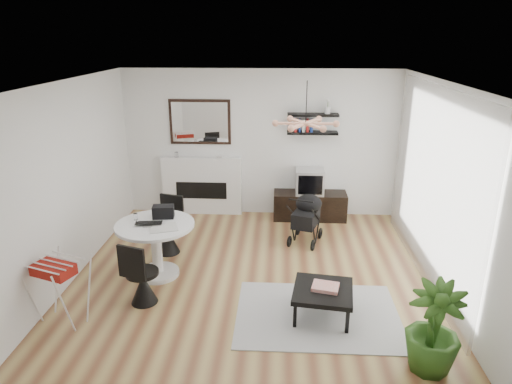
# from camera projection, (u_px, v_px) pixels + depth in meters

# --- Properties ---
(floor) EXTENTS (5.00, 5.00, 0.00)m
(floor) POSITION_uv_depth(u_px,v_px,m) (252.00, 277.00, 6.47)
(floor) COLOR brown
(floor) RESTS_ON ground
(ceiling) EXTENTS (5.00, 5.00, 0.00)m
(ceiling) POSITION_uv_depth(u_px,v_px,m) (251.00, 83.00, 5.58)
(ceiling) COLOR white
(ceiling) RESTS_ON wall_back
(wall_back) EXTENTS (5.00, 0.00, 5.00)m
(wall_back) POSITION_uv_depth(u_px,v_px,m) (260.00, 144.00, 8.38)
(wall_back) COLOR white
(wall_back) RESTS_ON floor
(wall_left) EXTENTS (0.00, 5.00, 5.00)m
(wall_left) POSITION_uv_depth(u_px,v_px,m) (67.00, 184.00, 6.16)
(wall_left) COLOR white
(wall_left) RESTS_ON floor
(wall_right) EXTENTS (0.00, 5.00, 5.00)m
(wall_right) POSITION_uv_depth(u_px,v_px,m) (444.00, 191.00, 5.89)
(wall_right) COLOR white
(wall_right) RESTS_ON floor
(sheer_curtain) EXTENTS (0.04, 3.60, 2.60)m
(sheer_curtain) POSITION_uv_depth(u_px,v_px,m) (432.00, 186.00, 6.09)
(sheer_curtain) COLOR white
(sheer_curtain) RESTS_ON wall_right
(fireplace) EXTENTS (1.50, 0.17, 2.16)m
(fireplace) POSITION_uv_depth(u_px,v_px,m) (202.00, 179.00, 8.59)
(fireplace) COLOR white
(fireplace) RESTS_ON floor
(shelf_lower) EXTENTS (0.90, 0.25, 0.04)m
(shelf_lower) POSITION_uv_depth(u_px,v_px,m) (312.00, 133.00, 8.13)
(shelf_lower) COLOR black
(shelf_lower) RESTS_ON wall_back
(shelf_upper) EXTENTS (0.90, 0.25, 0.04)m
(shelf_upper) POSITION_uv_depth(u_px,v_px,m) (313.00, 115.00, 8.02)
(shelf_upper) COLOR black
(shelf_upper) RESTS_ON wall_back
(pendant_lamp) EXTENTS (0.90, 0.90, 0.10)m
(pendant_lamp) POSITION_uv_depth(u_px,v_px,m) (306.00, 124.00, 6.01)
(pendant_lamp) COLOR tan
(pendant_lamp) RESTS_ON ceiling
(tv_console) EXTENTS (1.33, 0.47, 0.50)m
(tv_console) POSITION_uv_depth(u_px,v_px,m) (310.00, 206.00, 8.46)
(tv_console) COLOR black
(tv_console) RESTS_ON floor
(crt_tv) EXTENTS (0.51, 0.44, 0.44)m
(crt_tv) POSITION_uv_depth(u_px,v_px,m) (310.00, 181.00, 8.31)
(crt_tv) COLOR silver
(crt_tv) RESTS_ON tv_console
(dining_table) EXTENTS (1.09, 1.09, 0.80)m
(dining_table) POSITION_uv_depth(u_px,v_px,m) (156.00, 242.00, 6.36)
(dining_table) COLOR white
(dining_table) RESTS_ON floor
(laptop) EXTENTS (0.39, 0.28, 0.03)m
(laptop) POSITION_uv_depth(u_px,v_px,m) (148.00, 225.00, 6.19)
(laptop) COLOR black
(laptop) RESTS_ON dining_table
(black_bag) EXTENTS (0.31, 0.21, 0.18)m
(black_bag) POSITION_uv_depth(u_px,v_px,m) (163.00, 212.00, 6.46)
(black_bag) COLOR black
(black_bag) RESTS_ON dining_table
(newspaper) EXTENTS (0.45, 0.41, 0.01)m
(newspaper) POSITION_uv_depth(u_px,v_px,m) (163.00, 228.00, 6.13)
(newspaper) COLOR white
(newspaper) RESTS_ON dining_table
(drinking_glass) EXTENTS (0.06, 0.06, 0.10)m
(drinking_glass) POSITION_uv_depth(u_px,v_px,m) (136.00, 217.00, 6.39)
(drinking_glass) COLOR white
(drinking_glass) RESTS_ON dining_table
(chair_far) EXTENTS (0.46, 0.47, 0.90)m
(chair_far) POSITION_uv_depth(u_px,v_px,m) (168.00, 235.00, 7.13)
(chair_far) COLOR black
(chair_far) RESTS_ON floor
(chair_near) EXTENTS (0.45, 0.46, 0.87)m
(chair_near) POSITION_uv_depth(u_px,v_px,m) (142.00, 284.00, 5.77)
(chair_near) COLOR black
(chair_near) RESTS_ON floor
(drying_rack) EXTENTS (0.68, 0.66, 0.81)m
(drying_rack) POSITION_uv_depth(u_px,v_px,m) (60.00, 290.00, 5.34)
(drying_rack) COLOR white
(drying_rack) RESTS_ON floor
(stroller) EXTENTS (0.63, 0.79, 0.87)m
(stroller) POSITION_uv_depth(u_px,v_px,m) (306.00, 220.00, 7.49)
(stroller) COLOR black
(stroller) RESTS_ON floor
(rug) EXTENTS (1.98, 1.43, 0.01)m
(rug) POSITION_uv_depth(u_px,v_px,m) (318.00, 315.00, 5.60)
(rug) COLOR #A2A2A2
(rug) RESTS_ON floor
(coffee_table) EXTENTS (0.79, 0.79, 0.36)m
(coffee_table) POSITION_uv_depth(u_px,v_px,m) (323.00, 292.00, 5.48)
(coffee_table) COLOR black
(coffee_table) RESTS_ON rug
(magazines) EXTENTS (0.36, 0.31, 0.04)m
(magazines) POSITION_uv_depth(u_px,v_px,m) (325.00, 287.00, 5.47)
(magazines) COLOR #D54435
(magazines) RESTS_ON coffee_table
(potted_plant) EXTENTS (0.71, 0.71, 0.98)m
(potted_plant) POSITION_uv_depth(u_px,v_px,m) (433.00, 328.00, 4.55)
(potted_plant) COLOR #295217
(potted_plant) RESTS_ON floor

